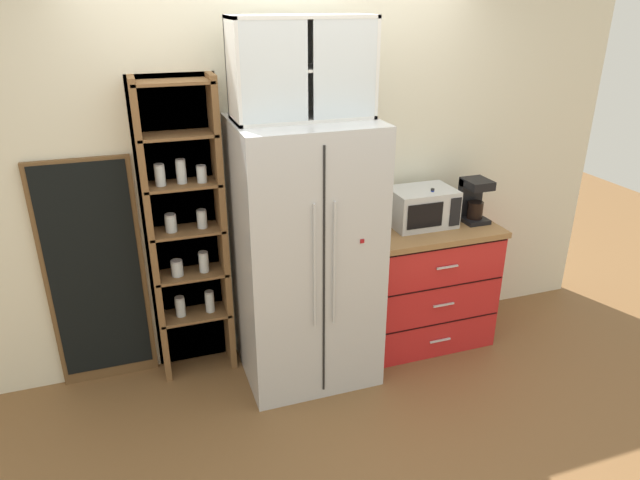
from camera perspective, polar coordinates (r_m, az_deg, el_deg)
The scene contains 11 objects.
ground_plane at distance 4.07m, azimuth -1.40°, elevation -12.51°, with size 10.66×10.66×0.00m, color brown.
wall_back_cream at distance 3.85m, azimuth -3.41°, elevation 6.55°, with size 4.97×0.10×2.55m, color silver.
refrigerator at distance 3.63m, azimuth -1.49°, elevation -1.46°, with size 0.84×0.74×1.73m.
pantry_shelf_column at distance 3.72m, azimuth -13.33°, elevation 0.99°, with size 0.52×0.26×1.97m.
counter_cabinet at distance 4.21m, azimuth 10.38°, elevation -4.33°, with size 0.96×0.59×0.91m.
microwave at distance 4.00m, azimuth 10.18°, elevation 3.29°, with size 0.44×0.33×0.26m.
coffee_maker at distance 4.16m, azimuth 15.16°, elevation 3.95°, with size 0.17×0.20×0.31m.
mug_navy at distance 3.84m, azimuth 5.87°, elevation 1.34°, with size 0.12×0.08×0.09m.
bottle_cobalt at distance 3.97m, azimuth 11.10°, elevation 2.94°, with size 0.06×0.06×0.28m.
upper_cabinet at distance 3.36m, azimuth -1.95°, elevation 16.91°, with size 0.81×0.32×0.57m.
chalkboard_menu at distance 3.85m, azimuth -21.64°, elevation -3.31°, with size 0.60×0.04×1.52m.
Camera 1 is at (-0.98, -3.15, 2.38)m, focal length 31.80 mm.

